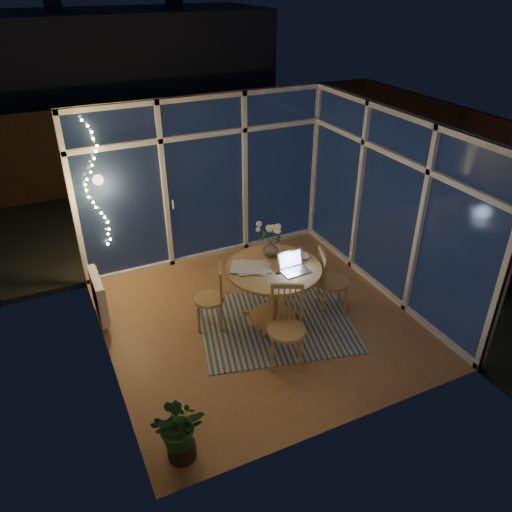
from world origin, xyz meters
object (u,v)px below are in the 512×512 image
chair_left (209,297)px  chair_front (286,328)px  dining_table (273,294)px  potted_plant (180,429)px  flower_vase (271,249)px  chair_right (333,280)px  laptop (295,263)px

chair_left → chair_front: 1.21m
dining_table → potted_plant: dining_table is taller
dining_table → potted_plant: (-1.79, -1.56, -0.04)m
chair_left → potted_plant: (-0.98, -1.82, -0.07)m
dining_table → flower_vase: size_ratio=5.85×
chair_right → flower_vase: bearing=79.3°
flower_vase → chair_right: bearing=-28.9°
potted_plant → flower_vase: bearing=44.4°
dining_table → chair_right: 0.85m
dining_table → chair_left: size_ratio=1.36×
dining_table → chair_front: 0.85m
chair_right → laptop: (-0.64, -0.07, 0.48)m
flower_vase → dining_table: bearing=-108.8°
dining_table → chair_left: chair_left is taller
chair_left → flower_vase: bearing=110.8°
chair_front → potted_plant: 1.72m
flower_vase → laptop: bearing=-78.0°
chair_left → flower_vase: 1.03m
laptop → flower_vase: laptop is taller
dining_table → potted_plant: bearing=-138.8°
chair_front → laptop: bearing=81.5°
chair_left → laptop: size_ratio=2.60×
chair_front → flower_vase: flower_vase is taller
flower_vase → potted_plant: bearing=-135.6°
flower_vase → potted_plant: size_ratio=0.28×
chair_left → potted_plant: size_ratio=1.18×
dining_table → flower_vase: 0.60m
dining_table → potted_plant: 2.37m
dining_table → chair_right: chair_right is taller
chair_left → chair_front: bearing=47.7°
chair_left → chair_front: chair_front is taller
dining_table → laptop: size_ratio=3.54×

